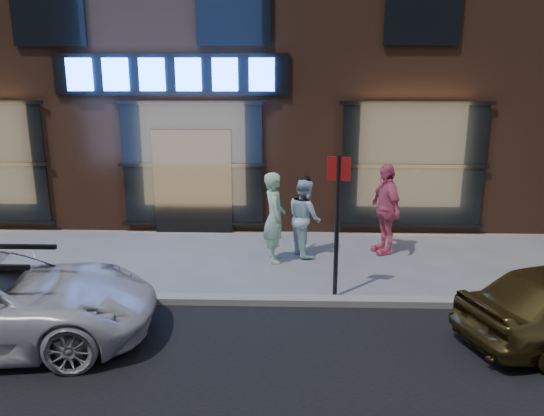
% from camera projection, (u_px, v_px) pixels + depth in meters
% --- Properties ---
extents(ground, '(90.00, 90.00, 0.00)m').
position_uv_depth(ground, '(154.00, 302.00, 8.68)').
color(ground, slate).
rests_on(ground, ground).
extents(curb, '(60.00, 0.25, 0.12)m').
position_uv_depth(curb, '(154.00, 299.00, 8.67)').
color(curb, gray).
rests_on(curb, ground).
extents(storefront_building, '(30.20, 8.28, 10.30)m').
position_uv_depth(storefront_building, '(213.00, 18.00, 15.12)').
color(storefront_building, '#54301E').
rests_on(storefront_building, ground).
extents(man_bowtie, '(0.52, 0.71, 1.79)m').
position_uv_depth(man_bowtie, '(274.00, 217.00, 10.36)').
color(man_bowtie, '#BAF4C1').
rests_on(man_bowtie, ground).
extents(man_cap, '(0.85, 0.95, 1.60)m').
position_uv_depth(man_cap, '(305.00, 217.00, 10.75)').
color(man_cap, white).
rests_on(man_cap, ground).
extents(passerby, '(0.75, 1.18, 1.87)m').
position_uv_depth(passerby, '(385.00, 209.00, 10.85)').
color(passerby, '#EC6181').
rests_on(passerby, ground).
extents(sign_post, '(0.38, 0.11, 2.39)m').
position_uv_depth(sign_post, '(337.00, 214.00, 8.55)').
color(sign_post, '#262628').
rests_on(sign_post, ground).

